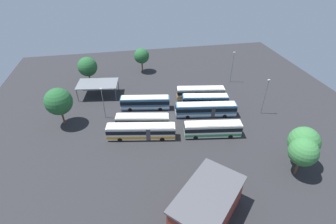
{
  "coord_description": "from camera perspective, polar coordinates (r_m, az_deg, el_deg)",
  "views": [
    {
      "loc": [
        10.94,
        48.58,
        34.98
      ],
      "look_at": [
        1.79,
        -0.03,
        1.49
      ],
      "focal_mm": 26.6,
      "sensor_mm": 36.0,
      "label": 1
    }
  ],
  "objects": [
    {
      "name": "tree_east_edge",
      "position": [
        51.1,
        28.68,
        -6.02
      ],
      "size": [
        5.5,
        5.5,
        8.31
      ],
      "color": "brown",
      "rests_on": "ground_plane"
    },
    {
      "name": "lamp_post_far_corner",
      "position": [
        59.91,
        -14.64,
        2.24
      ],
      "size": [
        0.56,
        0.28,
        8.07
      ],
      "color": "slate",
      "rests_on": "ground_plane"
    },
    {
      "name": "bus_row0_slot2",
      "position": [
        60.77,
        8.71,
        0.58
      ],
      "size": [
        14.77,
        4.56,
        3.43
      ],
      "color": "teal",
      "rests_on": "ground_plane"
    },
    {
      "name": "bus_row0_slot4",
      "position": [
        54.7,
        10.19,
        -3.86
      ],
      "size": [
        12.49,
        4.18,
        3.43
      ],
      "color": "silver",
      "rests_on": "ground_plane"
    },
    {
      "name": "depot_building",
      "position": [
        39.94,
        8.89,
        -20.28
      ],
      "size": [
        13.68,
        13.65,
        5.48
      ],
      "color": "maroon",
      "rests_on": "ground_plane"
    },
    {
      "name": "maintenance_shelter",
      "position": [
        70.4,
        -15.86,
        6.23
      ],
      "size": [
        11.41,
        7.78,
        3.74
      ],
      "color": "slate",
      "rests_on": "ground_plane"
    },
    {
      "name": "bus_row0_slot1",
      "position": [
        64.18,
        8.49,
        2.57
      ],
      "size": [
        11.83,
        4.4,
        3.43
      ],
      "color": "teal",
      "rests_on": "ground_plane"
    },
    {
      "name": "tree_northwest",
      "position": [
        81.66,
        -6.07,
        12.64
      ],
      "size": [
        4.82,
        4.82,
        7.79
      ],
      "color": "brown",
      "rests_on": "ground_plane"
    },
    {
      "name": "bus_row1_slot1",
      "position": [
        62.98,
        -5.27,
        2.16
      ],
      "size": [
        12.46,
        4.34,
        3.43
      ],
      "color": "teal",
      "rests_on": "ground_plane"
    },
    {
      "name": "tree_northeast",
      "position": [
        49.2,
        28.59,
        -8.05
      ],
      "size": [
        5.0,
        5.0,
        7.81
      ],
      "color": "brown",
      "rests_on": "ground_plane"
    },
    {
      "name": "lamp_post_mid_lot",
      "position": [
        63.64,
        21.35,
        3.53
      ],
      "size": [
        0.56,
        0.28,
        9.27
      ],
      "color": "slate",
      "rests_on": "ground_plane"
    },
    {
      "name": "ground_plane",
      "position": [
        60.85,
        1.66,
        -1.0
      ],
      "size": [
        95.27,
        95.27,
        0.0
      ],
      "primitive_type": "plane",
      "color": "#28282B"
    },
    {
      "name": "tree_west_edge",
      "position": [
        60.02,
        -23.8,
        2.2
      ],
      "size": [
        6.07,
        6.07,
        9.18
      ],
      "color": "brown",
      "rests_on": "ground_plane"
    },
    {
      "name": "tree_south_edge",
      "position": [
        78.36,
        -17.98,
        9.84
      ],
      "size": [
        5.69,
        5.69,
        7.76
      ],
      "color": "brown",
      "rests_on": "ground_plane"
    },
    {
      "name": "bus_row1_slot4",
      "position": [
        53.53,
        -6.13,
        -4.42
      ],
      "size": [
        14.77,
        4.91,
        3.43
      ],
      "color": "silver",
      "rests_on": "ground_plane"
    },
    {
      "name": "bus_row1_slot3",
      "position": [
        56.39,
        -5.87,
        -2.14
      ],
      "size": [
        12.12,
        4.57,
        3.43
      ],
      "color": "silver",
      "rests_on": "ground_plane"
    },
    {
      "name": "bus_row0_slot0",
      "position": [
        67.52,
        7.45,
        4.37
      ],
      "size": [
        12.84,
        4.42,
        3.43
      ],
      "color": "silver",
      "rests_on": "ground_plane"
    },
    {
      "name": "lamp_post_by_building",
      "position": [
        76.91,
        14.51,
        10.17
      ],
      "size": [
        0.56,
        0.28,
        9.43
      ],
      "color": "slate",
      "rests_on": "ground_plane"
    }
  ]
}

